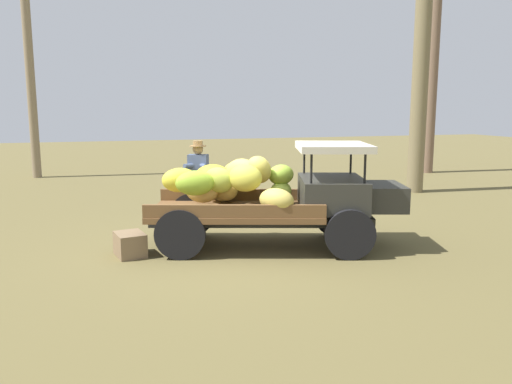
# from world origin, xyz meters

# --- Properties ---
(ground_plane) EXTENTS (60.00, 60.00, 0.00)m
(ground_plane) POSITION_xyz_m (0.00, 0.00, 0.00)
(ground_plane) COLOR brown
(truck) EXTENTS (4.66, 2.77, 1.86)m
(truck) POSITION_xyz_m (0.74, -0.12, 0.96)
(truck) COLOR #2F2F2A
(truck) RESTS_ON ground
(farmer) EXTENTS (0.57, 0.53, 1.81)m
(farmer) POSITION_xyz_m (-0.31, 1.75, 1.03)
(farmer) COLOR beige
(farmer) RESTS_ON ground
(wooden_crate) EXTENTS (0.55, 0.65, 0.40)m
(wooden_crate) POSITION_xyz_m (-1.82, -0.01, 0.20)
(wooden_crate) COLOR #7D6446
(wooden_crate) RESTS_ON ground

